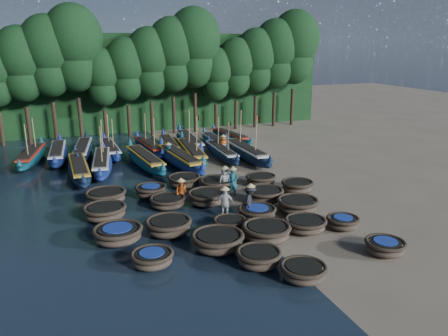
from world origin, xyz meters
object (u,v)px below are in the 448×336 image
object	(u,v)px
coracle_20	(106,196)
fisherman_2	(181,191)
coracle_22	(184,181)
long_boat_2	(79,169)
long_boat_9	(32,156)
coracle_6	(218,241)
long_boat_11	(83,150)
coracle_3	(303,271)
fisherman_4	(225,202)
coracle_5	(152,258)
coracle_11	(169,226)
coracle_9	(343,222)
coracle_15	(105,212)
coracle_13	(257,212)
coracle_24	(261,179)
long_boat_15	(189,142)
long_boat_12	(110,149)
coracle_14	(298,205)
fisherman_1	(233,181)
fisherman_5	(169,153)
coracle_2	(259,257)
coracle_10	(118,234)
coracle_23	(218,184)
long_boat_16	(215,142)
fisherman_0	(225,180)
long_boat_14	(169,145)
long_boat_10	(58,153)
long_boat_8	(246,152)
long_boat_7	(222,152)
fisherman_3	(250,200)
coracle_18	(264,195)
coracle_16	(168,202)
long_boat_5	(180,159)
coracle_21	(151,191)
long_boat_17	(231,137)
coracle_19	(297,186)
long_boat_6	(191,152)
long_boat_4	(145,160)
long_boat_3	(102,163)
coracle_12	(230,224)
fisherman_6	(223,144)
coracle_8	(305,224)

from	to	relation	value
coracle_20	fisherman_2	distance (m)	4.45
coracle_22	long_boat_2	xyz separation A→B (m)	(-6.26, 4.80, 0.11)
long_boat_9	coracle_6	bearing A→B (deg)	-56.27
long_boat_2	long_boat_11	world-z (taller)	long_boat_2
coracle_3	fisherman_4	bearing A→B (deg)	95.58
coracle_5	coracle_11	world-z (taller)	coracle_11
coracle_9	coracle_15	distance (m)	12.42
coracle_13	coracle_9	bearing A→B (deg)	-37.33
coracle_24	long_boat_15	xyz separation A→B (m)	(-1.45, 11.80, 0.20)
long_boat_12	coracle_14	bearing A→B (deg)	-65.76
coracle_22	long_boat_12	size ratio (longest dim) A/B	0.30
fisherman_1	fisherman_5	xyz separation A→B (m)	(-1.88, 8.72, -0.15)
coracle_11	fisherman_5	bearing A→B (deg)	76.09
coracle_3	long_boat_12	distance (m)	23.59
coracle_24	long_boat_12	xyz separation A→B (m)	(-8.36, 11.62, 0.13)
coracle_2	coracle_10	bearing A→B (deg)	139.54
coracle_5	long_boat_2	bearing A→B (deg)	98.40
long_boat_9	coracle_23	bearing A→B (deg)	-35.79
coracle_15	long_boat_16	distance (m)	17.57
coracle_11	fisherman_0	distance (m)	6.70
coracle_13	long_boat_14	size ratio (longest dim) A/B	0.31
coracle_5	coracle_11	xyz separation A→B (m)	(1.42, 2.86, 0.07)
coracle_11	long_boat_10	distance (m)	17.66
long_boat_8	fisherman_4	world-z (taller)	long_boat_8
long_boat_7	fisherman_3	size ratio (longest dim) A/B	3.81
coracle_22	fisherman_1	size ratio (longest dim) A/B	1.21
coracle_6	long_boat_15	size ratio (longest dim) A/B	0.33
coracle_18	coracle_20	xyz separation A→B (m)	(-8.79, 3.07, -0.02)
fisherman_4	coracle_16	bearing A→B (deg)	151.29
coracle_15	long_boat_5	size ratio (longest dim) A/B	0.26
coracle_21	long_boat_17	world-z (taller)	long_boat_17
coracle_19	long_boat_6	distance (m)	10.80
coracle_13	coracle_14	xyz separation A→B (m)	(2.47, 0.00, 0.09)
long_boat_14	long_boat_16	xyz separation A→B (m)	(4.17, -0.10, -0.02)
fisherman_1	long_boat_4	bearing A→B (deg)	145.13
long_boat_3	coracle_19	bearing A→B (deg)	-33.87
coracle_10	coracle_23	bearing A→B (deg)	36.95
coracle_23	coracle_3	bearing A→B (deg)	-92.65
coracle_23	long_boat_3	size ratio (longest dim) A/B	0.33
coracle_24	long_boat_11	xyz separation A→B (m)	(-10.52, 11.94, 0.17)
coracle_14	long_boat_10	bearing A→B (deg)	126.12
coracle_12	long_boat_8	bearing A→B (deg)	63.17
coracle_6	long_boat_7	world-z (taller)	long_boat_7
fisherman_1	fisherman_4	distance (m)	3.72
coracle_6	long_boat_2	xyz separation A→B (m)	(-5.23, 13.98, 0.09)
fisherman_4	coracle_20	bearing A→B (deg)	159.50
long_boat_6	fisherman_6	bearing A→B (deg)	21.33
coracle_8	fisherman_4	bearing A→B (deg)	136.70
coracle_19	long_boat_9	size ratio (longest dim) A/B	0.29
fisherman_1	fisherman_2	xyz separation A→B (m)	(-3.37, -0.36, -0.15)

